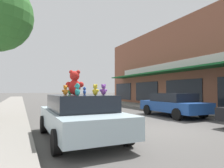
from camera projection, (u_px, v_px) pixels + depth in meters
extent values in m
plane|color=#514F4C|center=(163.00, 130.00, 7.57)|extent=(260.00, 260.00, 0.00)
cube|color=#19662D|center=(201.00, 67.00, 13.51)|extent=(1.61, 25.88, 0.12)
cube|color=silver|center=(209.00, 60.00, 13.85)|extent=(0.08, 24.64, 0.70)
cube|color=black|center=(182.00, 92.00, 16.11)|extent=(0.06, 3.90, 2.00)
cube|color=black|center=(146.00, 92.00, 20.77)|extent=(0.06, 3.90, 2.00)
cube|color=black|center=(123.00, 91.00, 25.44)|extent=(0.06, 3.90, 2.00)
cube|color=#ADC6D1|center=(80.00, 119.00, 6.28)|extent=(1.96, 4.36, 0.58)
cube|color=black|center=(80.00, 103.00, 6.30)|extent=(1.72, 2.40, 0.48)
cylinder|color=black|center=(44.00, 124.00, 7.10)|extent=(0.20, 0.61, 0.61)
cylinder|color=black|center=(94.00, 121.00, 7.90)|extent=(0.20, 0.61, 0.61)
cylinder|color=black|center=(56.00, 142.00, 4.65)|extent=(0.20, 0.61, 0.61)
cylinder|color=black|center=(127.00, 134.00, 5.45)|extent=(0.20, 0.61, 0.61)
ellipsoid|color=red|center=(75.00, 87.00, 6.40)|extent=(0.47, 0.44, 0.49)
sphere|color=red|center=(75.00, 76.00, 6.41)|extent=(0.41, 0.41, 0.31)
sphere|color=red|center=(78.00, 72.00, 6.42)|extent=(0.17, 0.17, 0.13)
sphere|color=red|center=(71.00, 72.00, 6.41)|extent=(0.17, 0.17, 0.13)
sphere|color=#FF4741|center=(75.00, 77.00, 6.54)|extent=(0.15, 0.15, 0.12)
sphere|color=red|center=(81.00, 85.00, 6.44)|extent=(0.24, 0.24, 0.18)
sphere|color=red|center=(69.00, 85.00, 6.42)|extent=(0.24, 0.24, 0.18)
ellipsoid|color=yellow|center=(95.00, 92.00, 5.79)|extent=(0.19, 0.20, 0.20)
sphere|color=yellow|center=(95.00, 87.00, 5.80)|extent=(0.17, 0.17, 0.13)
sphere|color=yellow|center=(96.00, 85.00, 5.77)|extent=(0.07, 0.07, 0.05)
sphere|color=yellow|center=(94.00, 85.00, 5.83)|extent=(0.07, 0.07, 0.05)
sphere|color=#FFFF4D|center=(97.00, 87.00, 5.84)|extent=(0.07, 0.07, 0.05)
sphere|color=yellow|center=(98.00, 91.00, 5.75)|extent=(0.10, 0.10, 0.07)
sphere|color=yellow|center=(93.00, 91.00, 5.85)|extent=(0.10, 0.10, 0.07)
ellipsoid|color=teal|center=(77.00, 92.00, 5.21)|extent=(0.19, 0.20, 0.21)
sphere|color=teal|center=(77.00, 86.00, 5.21)|extent=(0.17, 0.17, 0.13)
sphere|color=teal|center=(78.00, 84.00, 5.26)|extent=(0.07, 0.07, 0.05)
sphere|color=teal|center=(77.00, 84.00, 5.17)|extent=(0.07, 0.07, 0.05)
sphere|color=#47CDC6|center=(75.00, 86.00, 5.21)|extent=(0.06, 0.06, 0.05)
sphere|color=teal|center=(77.00, 91.00, 5.29)|extent=(0.10, 0.10, 0.08)
sphere|color=teal|center=(77.00, 91.00, 5.13)|extent=(0.10, 0.10, 0.08)
ellipsoid|color=purple|center=(104.00, 92.00, 6.19)|extent=(0.16, 0.14, 0.21)
sphere|color=purple|center=(104.00, 87.00, 6.20)|extent=(0.14, 0.14, 0.13)
sphere|color=purple|center=(105.00, 85.00, 6.22)|extent=(0.06, 0.06, 0.06)
sphere|color=purple|center=(102.00, 85.00, 6.18)|extent=(0.06, 0.06, 0.06)
sphere|color=#BA67ED|center=(103.00, 87.00, 6.25)|extent=(0.05, 0.05, 0.05)
sphere|color=purple|center=(106.00, 90.00, 6.24)|extent=(0.08, 0.08, 0.08)
sphere|color=purple|center=(101.00, 90.00, 6.17)|extent=(0.08, 0.08, 0.08)
ellipsoid|color=blue|center=(84.00, 92.00, 7.14)|extent=(0.16, 0.16, 0.17)
sphere|color=blue|center=(84.00, 89.00, 7.14)|extent=(0.14, 0.14, 0.11)
sphere|color=blue|center=(85.00, 87.00, 7.18)|extent=(0.06, 0.06, 0.05)
sphere|color=blue|center=(84.00, 87.00, 7.11)|extent=(0.06, 0.06, 0.05)
sphere|color=#548DFF|center=(83.00, 89.00, 7.14)|extent=(0.05, 0.05, 0.04)
sphere|color=blue|center=(84.00, 91.00, 7.21)|extent=(0.08, 0.08, 0.06)
sphere|color=blue|center=(84.00, 91.00, 7.07)|extent=(0.08, 0.08, 0.06)
ellipsoid|color=green|center=(70.00, 92.00, 7.00)|extent=(0.20, 0.19, 0.20)
sphere|color=green|center=(70.00, 87.00, 7.00)|extent=(0.17, 0.17, 0.13)
sphere|color=green|center=(71.00, 86.00, 7.00)|extent=(0.07, 0.07, 0.05)
sphere|color=green|center=(69.00, 86.00, 7.01)|extent=(0.07, 0.07, 0.05)
sphere|color=#5ADA6D|center=(71.00, 88.00, 7.06)|extent=(0.07, 0.07, 0.05)
sphere|color=green|center=(72.00, 91.00, 7.00)|extent=(0.10, 0.10, 0.07)
sphere|color=green|center=(68.00, 91.00, 7.02)|extent=(0.10, 0.10, 0.07)
ellipsoid|color=orange|center=(65.00, 92.00, 6.10)|extent=(0.18, 0.16, 0.19)
sphere|color=orange|center=(65.00, 87.00, 6.10)|extent=(0.15, 0.15, 0.12)
sphere|color=orange|center=(67.00, 86.00, 6.13)|extent=(0.06, 0.06, 0.05)
sphere|color=orange|center=(64.00, 86.00, 6.08)|extent=(0.06, 0.06, 0.05)
sphere|color=#FFBA41|center=(65.00, 88.00, 6.14)|extent=(0.06, 0.06, 0.05)
sphere|color=orange|center=(67.00, 91.00, 6.16)|extent=(0.09, 0.09, 0.07)
sphere|color=orange|center=(63.00, 91.00, 6.06)|extent=(0.09, 0.09, 0.07)
cube|color=#1E4793|center=(173.00, 106.00, 11.65)|extent=(1.86, 4.19, 0.56)
cube|color=black|center=(173.00, 97.00, 11.67)|extent=(1.63, 2.33, 0.48)
cylinder|color=black|center=(147.00, 110.00, 12.44)|extent=(0.20, 0.61, 0.61)
cylinder|color=black|center=(170.00, 109.00, 13.20)|extent=(0.20, 0.61, 0.61)
cylinder|color=black|center=(177.00, 114.00, 10.08)|extent=(0.20, 0.61, 0.61)
cylinder|color=black|center=(203.00, 113.00, 10.84)|extent=(0.20, 0.61, 0.61)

